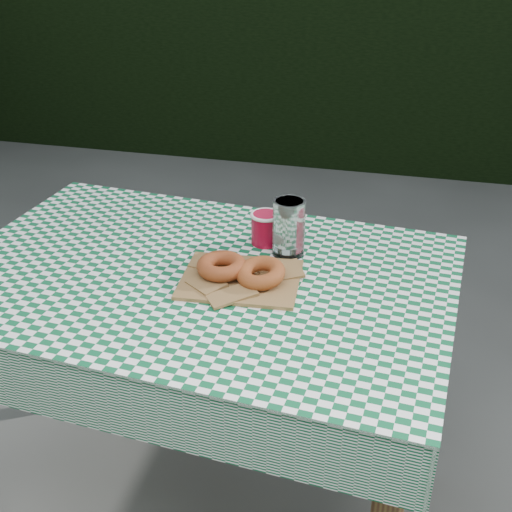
{
  "coord_description": "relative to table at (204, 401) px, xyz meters",
  "views": [
    {
      "loc": [
        0.38,
        -1.09,
        1.51
      ],
      "look_at": [
        0.06,
        0.21,
        0.79
      ],
      "focal_mm": 46.39,
      "sensor_mm": 36.0,
      "label": 1
    }
  ],
  "objects": [
    {
      "name": "bagel_front",
      "position": [
        0.06,
        -0.01,
        0.41
      ],
      "size": [
        0.13,
        0.13,
        0.04
      ],
      "primitive_type": "torus",
      "rotation": [
        0.0,
        0.0,
        -0.21
      ],
      "color": "brown",
      "rests_on": "paper_bag"
    },
    {
      "name": "bagel_back",
      "position": [
        0.15,
        -0.02,
        0.41
      ],
      "size": [
        0.15,
        0.15,
        0.03
      ],
      "primitive_type": "torus",
      "rotation": [
        0.0,
        0.0,
        -0.61
      ],
      "color": "#99441F",
      "rests_on": "paper_bag"
    },
    {
      "name": "coffee_mug",
      "position": [
        0.12,
        0.18,
        0.42
      ],
      "size": [
        0.19,
        0.19,
        0.08
      ],
      "primitive_type": null,
      "rotation": [
        0.0,
        0.0,
        -0.49
      ],
      "color": "maroon",
      "rests_on": "tablecloth"
    },
    {
      "name": "paper_bag",
      "position": [
        0.1,
        -0.01,
        0.39
      ],
      "size": [
        0.28,
        0.23,
        0.01
      ],
      "primitive_type": "cube",
      "rotation": [
        0.0,
        0.0,
        0.08
      ],
      "color": "olive",
      "rests_on": "tablecloth"
    },
    {
      "name": "tablecloth",
      "position": [
        0.0,
        0.0,
        0.38
      ],
      "size": [
        1.21,
        0.87,
        0.01
      ],
      "primitive_type": "cube",
      "rotation": [
        0.0,
        0.0,
        -0.09
      ],
      "color": "#0C512D",
      "rests_on": "table"
    },
    {
      "name": "drinking_glass",
      "position": [
        0.18,
        0.14,
        0.45
      ],
      "size": [
        0.1,
        0.1,
        0.14
      ],
      "primitive_type": "cylinder",
      "rotation": [
        0.0,
        0.0,
        -0.42
      ],
      "color": "silver",
      "rests_on": "tablecloth"
    },
    {
      "name": "table",
      "position": [
        0.0,
        0.0,
        0.0
      ],
      "size": [
        1.19,
        0.85,
        0.75
      ],
      "primitive_type": "cube",
      "rotation": [
        0.0,
        0.0,
        -0.09
      ],
      "color": "#56301D",
      "rests_on": "ground"
    },
    {
      "name": "hedge_north",
      "position": [
        0.06,
        3.05,
        0.53
      ],
      "size": [
        7.0,
        0.7,
        1.8
      ],
      "primitive_type": "cube",
      "color": "black",
      "rests_on": "ground"
    }
  ]
}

